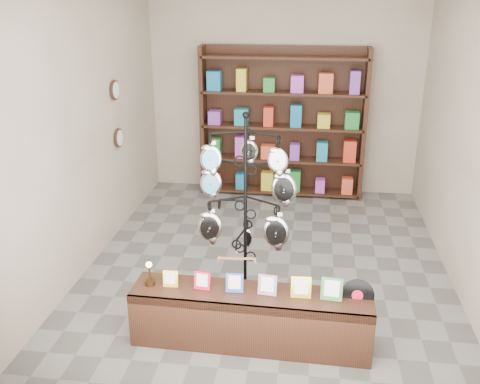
{
  "coord_description": "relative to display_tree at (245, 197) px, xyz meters",
  "views": [
    {
      "loc": [
        0.42,
        -5.45,
        2.96
      ],
      "look_at": [
        -0.18,
        -1.0,
        1.24
      ],
      "focal_mm": 40.0,
      "sensor_mm": 36.0,
      "label": 1
    }
  ],
  "objects": [
    {
      "name": "wall_clocks",
      "position": [
        -1.81,
        1.6,
        0.38
      ],
      "size": [
        0.03,
        0.24,
        0.84
      ],
      "color": "black",
      "rests_on": "ground"
    },
    {
      "name": "back_shelving",
      "position": [
        0.16,
        3.09,
        -0.09
      ],
      "size": [
        2.42,
        0.36,
        2.2
      ],
      "color": "black",
      "rests_on": "ground"
    },
    {
      "name": "display_tree",
      "position": [
        0.0,
        0.0,
        0.0
      ],
      "size": [
        0.99,
        0.81,
        1.93
      ],
      "rotation": [
        0.0,
        0.0,
        -0.0
      ],
      "color": "black",
      "rests_on": "ground"
    },
    {
      "name": "front_shelf",
      "position": [
        0.14,
        -0.7,
        -0.86
      ],
      "size": [
        2.09,
        0.46,
        0.74
      ],
      "rotation": [
        0.0,
        0.0,
        -0.02
      ],
      "color": "black",
      "rests_on": "ground"
    },
    {
      "name": "ground",
      "position": [
        0.16,
        0.8,
        -1.12
      ],
      "size": [
        5.0,
        5.0,
        0.0
      ],
      "primitive_type": "plane",
      "color": "slate",
      "rests_on": "ground"
    },
    {
      "name": "room_envelope",
      "position": [
        0.16,
        0.8,
        0.73
      ],
      "size": [
        5.0,
        5.0,
        5.0
      ],
      "color": "#BEAF99",
      "rests_on": "ground"
    }
  ]
}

